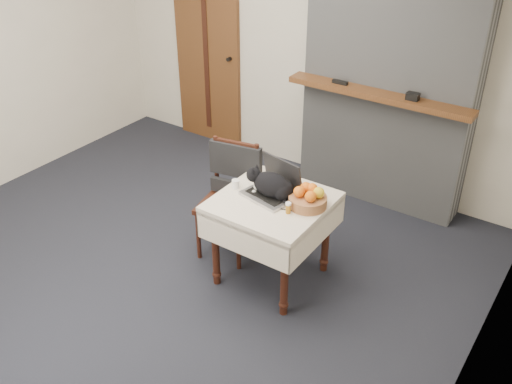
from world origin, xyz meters
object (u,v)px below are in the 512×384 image
laptop (274,186)px  door (208,53)px  cream_jar (236,184)px  chair (232,183)px  pill_bottle (288,208)px  side_table (272,213)px  cat (273,186)px  fruit_basket (308,198)px

laptop → door: bearing=150.8°
laptop → cream_jar: 0.30m
door → chair: 2.14m
laptop → cream_jar: size_ratio=6.32×
cream_jar → pill_bottle: size_ratio=0.79×
cream_jar → laptop: bearing=16.3°
side_table → laptop: size_ratio=1.88×
cream_jar → pill_bottle: bearing=-8.3°
door → side_table: 2.61m
cat → cream_jar: size_ratio=6.90×
pill_bottle → fruit_basket: 0.17m
door → cream_jar: size_ratio=30.52×
laptop → cat: 0.04m
side_table → cat: cat is taller
side_table → laptop: laptop is taller
door → fruit_basket: (2.18, -1.63, -0.24)m
cream_jar → cat: bearing=9.3°
pill_bottle → cream_jar: bearing=171.7°
laptop → pill_bottle: (0.22, -0.16, -0.02)m
cat → side_table: bearing=-65.5°
side_table → chair: (-0.49, 0.17, 0.01)m
door → side_table: door is taller
laptop → pill_bottle: bearing=-24.0°
chair → pill_bottle: bearing=-31.6°
pill_bottle → fruit_basket: fruit_basket is taller
door → cream_jar: 2.37m
laptop → cream_jar: (-0.28, -0.08, -0.03)m
door → cat: 2.54m
door → pill_bottle: bearing=-40.2°
fruit_basket → chair: bearing=172.5°
cat → chair: (-0.47, 0.14, -0.20)m
cream_jar → pill_bottle: (0.50, -0.07, 0.01)m
door → side_table: (1.93, -1.70, -0.41)m
side_table → chair: 0.52m
pill_bottle → cat: bearing=149.4°
door → laptop: 2.51m
side_table → cat: size_ratio=1.72×
laptop → fruit_basket: (0.28, 0.00, -0.00)m
cat → cream_jar: cat is taller
door → side_table: size_ratio=2.56×
fruit_basket → door: bearing=143.2°
cat → cream_jar: 0.30m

